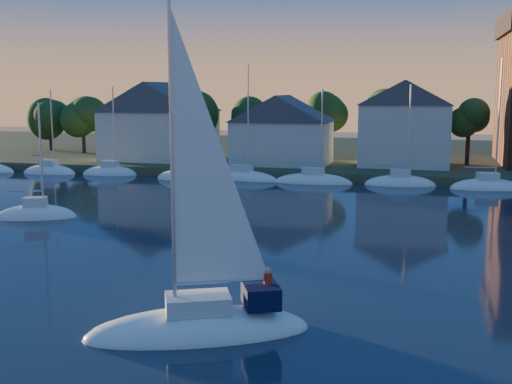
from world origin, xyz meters
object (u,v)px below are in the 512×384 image
(clubhouse_west, at_px, (159,120))
(clubhouse_east, at_px, (405,122))
(hero_sailboat, at_px, (202,320))
(clubhouse_centre, at_px, (282,129))
(drifting_sailboat_left, at_px, (36,217))

(clubhouse_west, height_order, clubhouse_east, clubhouse_east)
(clubhouse_west, distance_m, clubhouse_east, 30.02)
(clubhouse_east, distance_m, hero_sailboat, 53.19)
(clubhouse_centre, relative_size, drifting_sailboat_left, 1.17)
(hero_sailboat, bearing_deg, clubhouse_east, -121.49)
(clubhouse_centre, bearing_deg, hero_sailboat, -81.33)
(hero_sailboat, height_order, drifting_sailboat_left, hero_sailboat)
(clubhouse_centre, bearing_deg, drifting_sailboat_left, -111.40)
(clubhouse_west, relative_size, clubhouse_east, 1.30)
(hero_sailboat, distance_m, drifting_sailboat_left, 27.61)
(clubhouse_centre, height_order, hero_sailboat, hero_sailboat)
(clubhouse_east, bearing_deg, drifting_sailboat_left, -128.13)
(drifting_sailboat_left, bearing_deg, clubhouse_centre, 45.55)
(clubhouse_centre, distance_m, hero_sailboat, 51.32)
(clubhouse_west, distance_m, drifting_sailboat_left, 33.33)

